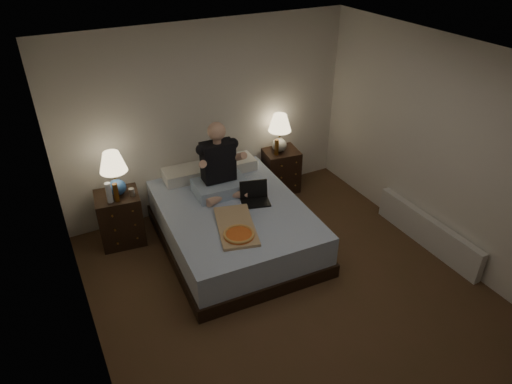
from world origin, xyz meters
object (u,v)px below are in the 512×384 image
lamp_left (114,174)px  lamp_right (280,133)px  bed (233,224)px  beer_bottle_left (116,192)px  pizza_box (239,235)px  soda_can (132,192)px  water_bottle (109,193)px  laptop (255,195)px  person (219,160)px  nightstand_right (280,170)px  beer_bottle_right (277,147)px  nightstand_left (120,218)px  radiator (427,232)px

lamp_left → lamp_right: (2.33, 0.16, -0.04)m
bed → beer_bottle_left: size_ratio=9.41×
bed → pizza_box: bearing=-105.9°
lamp_right → beer_bottle_left: lamp_right is taller
soda_can → water_bottle: bearing=-176.6°
soda_can → laptop: size_ratio=0.29×
lamp_right → person: bearing=-156.1°
nightstand_right → lamp_right: 0.60m
beer_bottle_left → water_bottle: bearing=167.6°
bed → beer_bottle_right: (1.06, 0.79, 0.48)m
beer_bottle_left → laptop: size_ratio=0.68×
water_bottle → laptop: water_bottle is taller
lamp_right → laptop: (-0.87, -0.93, -0.25)m
nightstand_left → lamp_right: 2.44m
beer_bottle_left → radiator: bearing=-27.3°
nightstand_left → lamp_left: lamp_left is taller
person → nightstand_left: bearing=167.9°
pizza_box → radiator: (2.30, -0.56, -0.38)m
bed → nightstand_right: nightstand_right is taller
soda_can → nightstand_right: bearing=7.1°
lamp_left → water_bottle: bearing=-132.4°
nightstand_right → person: (-1.18, -0.51, 0.69)m
beer_bottle_right → water_bottle: bearing=-174.8°
bed → soda_can: 1.28m
nightstand_right → beer_bottle_left: (-2.41, -0.31, 0.47)m
nightstand_right → soda_can: bearing=-165.2°
nightstand_right → laptop: (-0.90, -0.93, 0.34)m
nightstand_right → laptop: 1.34m
beer_bottle_left → lamp_left: bearing=73.8°
water_bottle → pizza_box: 1.62m
lamp_left → laptop: (1.46, -0.77, -0.29)m
nightstand_right → lamp_right: (-0.03, 0.00, 0.60)m
nightstand_right → beer_bottle_left: 2.47m
laptop → lamp_right: bearing=62.9°
bed → water_bottle: 1.52m
lamp_left → person: bearing=-16.2°
water_bottle → person: (1.31, -0.22, 0.21)m
lamp_right → soda_can: size_ratio=5.60×
nightstand_left → beer_bottle_left: (-0.01, -0.13, 0.45)m
bed → lamp_left: 1.54m
bed → pizza_box: size_ratio=2.85×
lamp_left → beer_bottle_left: bearing=-106.2°
lamp_right → soda_can: bearing=-172.8°
bed → nightstand_left: size_ratio=3.23×
laptop → beer_bottle_right: bearing=63.5°
pizza_box → person: bearing=92.9°
beer_bottle_left → pizza_box: 1.56m
soda_can → beer_bottle_left: 0.20m
soda_can → lamp_right: bearing=7.2°
beer_bottle_right → radiator: bearing=-61.9°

